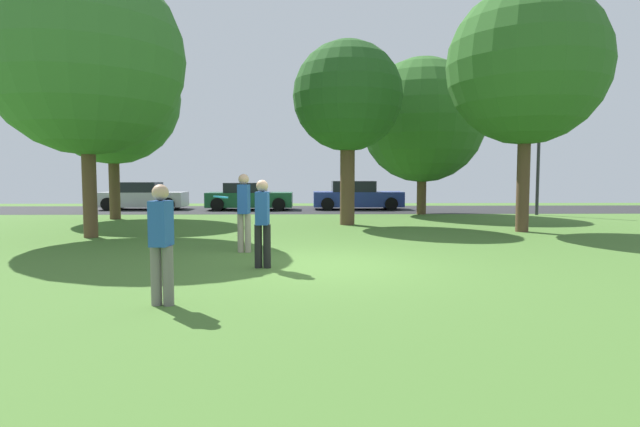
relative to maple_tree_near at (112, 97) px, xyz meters
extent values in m
plane|color=#47702D|center=(7.85, -10.51, -4.73)|extent=(44.00, 44.00, 0.00)
cube|color=#28282B|center=(7.85, 5.49, -4.73)|extent=(44.00, 6.40, 0.01)
cylinder|color=brown|center=(0.00, 0.00, -3.31)|extent=(0.41, 0.41, 2.85)
sphere|color=#38702D|center=(0.00, 0.00, 0.01)|extent=(5.19, 5.19, 5.19)
cylinder|color=brown|center=(1.60, -6.01, -3.20)|extent=(0.37, 0.37, 3.06)
sphere|color=#38702D|center=(1.60, -6.01, 0.15)|extent=(5.26, 5.26, 5.26)
cylinder|color=brown|center=(12.65, 2.24, -3.45)|extent=(0.41, 0.41, 2.57)
sphere|color=#2D6023|center=(12.65, 2.24, -0.60)|extent=(5.44, 5.44, 5.44)
cylinder|color=brown|center=(14.09, -4.90, -2.94)|extent=(0.38, 0.38, 3.59)
sphere|color=#2D6023|center=(14.09, -4.90, 0.23)|extent=(4.69, 4.69, 4.69)
cylinder|color=brown|center=(8.96, -2.54, -3.04)|extent=(0.51, 0.51, 3.38)
sphere|color=#23511E|center=(8.96, -2.54, -0.31)|extent=(3.76, 3.76, 3.76)
cylinder|color=slate|center=(5.59, -13.43, -4.35)|extent=(0.14, 0.14, 0.78)
cylinder|color=slate|center=(5.75, -13.45, -4.35)|extent=(0.14, 0.14, 0.78)
cube|color=#23519E|center=(5.67, -13.44, -3.66)|extent=(0.25, 0.34, 0.58)
sphere|color=tan|center=(5.67, -13.44, -3.27)|extent=(0.21, 0.21, 0.21)
cylinder|color=gray|center=(6.24, -8.87, -4.31)|extent=(0.14, 0.14, 0.86)
cylinder|color=gray|center=(6.08, -8.85, -4.31)|extent=(0.14, 0.14, 0.86)
cube|color=#23519E|center=(6.16, -8.86, -3.56)|extent=(0.25, 0.34, 0.64)
sphere|color=tan|center=(6.16, -8.86, -3.12)|extent=(0.23, 0.23, 0.23)
cylinder|color=black|center=(6.66, -10.79, -4.34)|extent=(0.14, 0.14, 0.80)
cylinder|color=black|center=(6.82, -10.80, -4.34)|extent=(0.14, 0.14, 0.80)
cube|color=#23519E|center=(6.74, -10.79, -3.64)|extent=(0.24, 0.33, 0.60)
sphere|color=tan|center=(6.74, -10.79, -3.23)|extent=(0.22, 0.22, 0.22)
cylinder|color=#2DB2E0|center=(5.97, -10.67, -3.44)|extent=(0.31, 0.31, 0.05)
cube|color=#B7B7BC|center=(-0.76, 5.83, -4.22)|extent=(4.21, 1.74, 0.73)
cube|color=black|center=(-0.97, 5.83, -3.60)|extent=(2.02, 1.53, 0.51)
cylinder|color=black|center=(0.71, 6.70, -4.41)|extent=(0.64, 0.22, 0.64)
cylinder|color=black|center=(0.71, 4.96, -4.41)|extent=(0.64, 0.22, 0.64)
cylinder|color=black|center=(-2.23, 6.70, -4.41)|extent=(0.64, 0.22, 0.64)
cylinder|color=black|center=(-2.23, 4.96, -4.41)|extent=(0.64, 0.22, 0.64)
cube|color=#195633|center=(4.70, 5.44, -4.22)|extent=(4.25, 1.89, 0.73)
cube|color=black|center=(4.49, 5.44, -3.62)|extent=(2.04, 1.66, 0.48)
cylinder|color=black|center=(6.18, 6.39, -4.41)|extent=(0.64, 0.22, 0.64)
cylinder|color=black|center=(6.18, 4.50, -4.41)|extent=(0.64, 0.22, 0.64)
cylinder|color=black|center=(3.21, 6.39, -4.41)|extent=(0.64, 0.22, 0.64)
cylinder|color=black|center=(3.21, 4.50, -4.41)|extent=(0.64, 0.22, 0.64)
cube|color=#233893|center=(10.16, 5.64, -4.21)|extent=(4.51, 1.75, 0.75)
cube|color=black|center=(9.93, 5.64, -3.56)|extent=(2.17, 1.54, 0.55)
cylinder|color=black|center=(11.74, 6.52, -4.41)|extent=(0.64, 0.22, 0.64)
cylinder|color=black|center=(11.74, 4.77, -4.41)|extent=(0.64, 0.22, 0.64)
cylinder|color=black|center=(8.58, 6.52, -4.41)|extent=(0.64, 0.22, 0.64)
cylinder|color=black|center=(8.58, 4.77, -4.41)|extent=(0.64, 0.22, 0.64)
cylinder|color=#2D2D33|center=(17.60, 1.69, -2.48)|extent=(0.14, 0.14, 4.50)
camera|label=1|loc=(7.54, -19.92, -3.06)|focal=28.20mm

